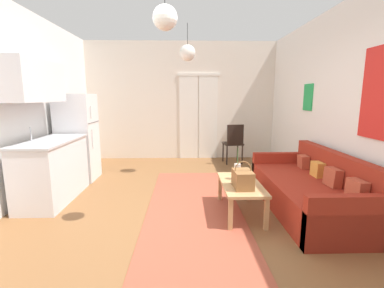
{
  "coord_description": "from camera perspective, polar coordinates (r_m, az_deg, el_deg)",
  "views": [
    {
      "loc": [
        0.08,
        -3.17,
        1.54
      ],
      "look_at": [
        0.2,
        1.0,
        0.8
      ],
      "focal_mm": 25.05,
      "sensor_mm": 36.0,
      "label": 1
    }
  ],
  "objects": [
    {
      "name": "area_rug",
      "position": [
        3.82,
        0.38,
        -13.62
      ],
      "size": [
        1.27,
        3.47,
        0.01
      ],
      "primitive_type": "cube",
      "color": "#9E4733",
      "rests_on": "ground_plane"
    },
    {
      "name": "wall_back",
      "position": [
        6.69,
        -2.2,
        8.96
      ],
      "size": [
        4.76,
        0.13,
        2.84
      ],
      "color": "silver",
      "rests_on": "ground_plane"
    },
    {
      "name": "pendant_lamp_far",
      "position": [
        5.16,
        -0.97,
        18.83
      ],
      "size": [
        0.29,
        0.29,
        0.66
      ],
      "color": "black"
    },
    {
      "name": "handbag",
      "position": [
        3.39,
        10.75,
        -7.33
      ],
      "size": [
        0.23,
        0.33,
        0.34
      ],
      "color": "brown",
      "rests_on": "coffee_table"
    },
    {
      "name": "wall_right",
      "position": [
        3.89,
        34.02,
        6.63
      ],
      "size": [
        0.12,
        7.15,
        2.84
      ],
      "color": "white",
      "rests_on": "ground_plane"
    },
    {
      "name": "kitchen_counter",
      "position": [
        4.47,
        -28.22,
        -0.98
      ],
      "size": [
        0.6,
        1.32,
        2.05
      ],
      "color": "silver",
      "rests_on": "ground_plane"
    },
    {
      "name": "coffee_table",
      "position": [
        3.62,
        10.34,
        -8.96
      ],
      "size": [
        0.5,
        1.0,
        0.42
      ],
      "color": "tan",
      "rests_on": "ground_plane"
    },
    {
      "name": "bamboo_vase",
      "position": [
        3.71,
        9.62,
        -5.78
      ],
      "size": [
        0.09,
        0.09,
        0.44
      ],
      "color": "beige",
      "rests_on": "coffee_table"
    },
    {
      "name": "refrigerator",
      "position": [
        5.37,
        -23.15,
        1.31
      ],
      "size": [
        0.64,
        0.61,
        1.59
      ],
      "color": "white",
      "rests_on": "ground_plane"
    },
    {
      "name": "ground_plane",
      "position": [
        3.55,
        -2.87,
        -16.56
      ],
      "size": [
        5.16,
        7.55,
        0.1
      ],
      "primitive_type": "cube",
      "color": "brown"
    },
    {
      "name": "accent_chair",
      "position": [
        6.22,
        8.86,
        0.52
      ],
      "size": [
        0.46,
        0.45,
        0.92
      ],
      "rotation": [
        0.0,
        0.0,
        3.26
      ],
      "color": "black",
      "rests_on": "ground_plane"
    },
    {
      "name": "pendant_lamp_near",
      "position": [
        3.04,
        -5.76,
        25.21
      ],
      "size": [
        0.26,
        0.26,
        0.63
      ],
      "color": "black"
    },
    {
      "name": "couch",
      "position": [
        4.06,
        24.15,
        -9.19
      ],
      "size": [
        0.94,
        2.12,
        0.79
      ],
      "color": "maroon",
      "rests_on": "ground_plane"
    }
  ]
}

